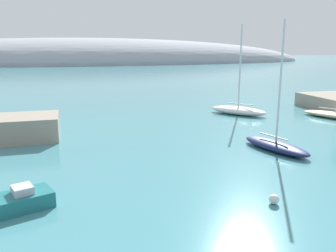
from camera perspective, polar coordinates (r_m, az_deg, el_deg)
distant_ridge at (r=185.26m, az=-14.01°, el=10.06°), size 246.47×64.21×25.15m
sailboat_white_mid_mooring at (r=43.72m, az=11.51°, el=2.66°), size 6.50×7.07×10.85m
sailboat_navy_outer_mooring at (r=29.33m, az=17.37°, el=-2.92°), size 3.78×6.74×10.26m
sailboat_sand_end_of_line at (r=45.09m, az=25.99°, el=1.76°), size 5.71×7.87×10.47m
motorboat_teal_foreground at (r=19.74m, az=-24.52°, el=-11.48°), size 4.58×3.10×1.23m
mooring_buoy_white at (r=19.71m, az=17.10°, el=-11.48°), size 0.55×0.55×0.55m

